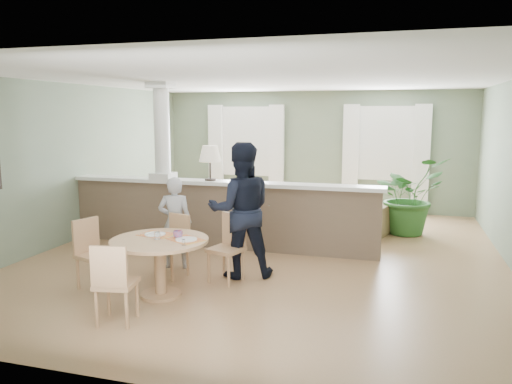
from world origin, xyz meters
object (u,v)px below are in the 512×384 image
(sofa, at_px, (314,209))
(man_person, at_px, (241,210))
(chair_far_man, at_px, (229,244))
(dining_table, at_px, (161,251))
(chair_side, at_px, (92,250))
(child_person, at_px, (175,222))
(chair_near, at_px, (114,280))
(houseplant, at_px, (409,196))
(chair_far_boy, at_px, (175,242))

(sofa, height_order, man_person, man_person)
(chair_far_man, bearing_deg, man_person, 83.37)
(dining_table, distance_m, chair_far_man, 0.99)
(chair_side, distance_m, child_person, 1.26)
(chair_far_man, xyz_separation_m, chair_near, (-0.67, -1.70, -0.01))
(houseplant, xyz_separation_m, chair_side, (-3.86, -4.14, -0.22))
(chair_side, bearing_deg, chair_far_man, -45.69)
(dining_table, bearing_deg, sofa, 73.78)
(sofa, height_order, chair_far_boy, chair_far_boy)
(houseplant, bearing_deg, chair_side, -133.00)
(dining_table, relative_size, chair_far_man, 1.32)
(chair_far_boy, height_order, man_person, man_person)
(chair_side, bearing_deg, dining_table, -73.50)
(child_person, distance_m, man_person, 1.05)
(chair_far_boy, height_order, chair_far_man, chair_far_man)
(child_person, bearing_deg, sofa, -130.81)
(sofa, relative_size, child_person, 2.06)
(sofa, bearing_deg, chair_far_boy, -94.23)
(houseplant, height_order, man_person, man_person)
(chair_near, distance_m, child_person, 2.02)
(sofa, bearing_deg, chair_side, -99.97)
(dining_table, distance_m, chair_far_boy, 0.80)
(chair_side, bearing_deg, child_person, -12.82)
(sofa, height_order, chair_near, chair_near)
(chair_far_boy, bearing_deg, child_person, 132.24)
(chair_far_boy, distance_m, chair_near, 1.68)
(chair_near, height_order, man_person, man_person)
(chair_near, bearing_deg, man_person, -122.50)
(child_person, height_order, man_person, man_person)
(man_person, bearing_deg, chair_far_boy, -8.23)
(child_person, bearing_deg, man_person, 160.91)
(sofa, xyz_separation_m, chair_near, (-1.25, -4.93, 0.09))
(sofa, bearing_deg, dining_table, -87.86)
(chair_side, bearing_deg, chair_near, -117.57)
(man_person, bearing_deg, chair_near, 45.01)
(houseplant, relative_size, dining_table, 1.21)
(dining_table, distance_m, man_person, 1.26)
(chair_side, relative_size, child_person, 0.67)
(chair_side, bearing_deg, man_person, -41.28)
(chair_side, height_order, man_person, man_person)
(houseplant, xyz_separation_m, chair_far_boy, (-3.07, -3.41, -0.25))
(child_person, relative_size, man_person, 0.72)
(chair_far_man, bearing_deg, child_person, 179.44)
(chair_far_boy, relative_size, chair_far_man, 0.94)
(sofa, height_order, houseplant, houseplant)
(houseplant, relative_size, man_person, 0.78)
(dining_table, xyz_separation_m, chair_far_man, (0.60, 0.79, -0.07))
(houseplant, bearing_deg, sofa, -174.70)
(chair_far_man, relative_size, child_person, 0.67)
(sofa, relative_size, chair_near, 3.10)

